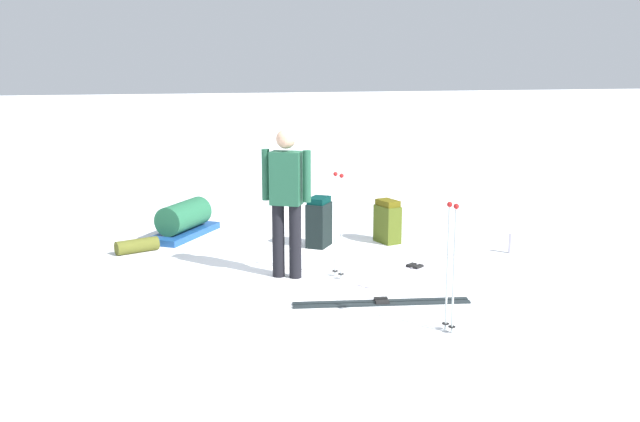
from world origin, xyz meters
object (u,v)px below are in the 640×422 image
(ski_pair_far, at_px, (415,268))
(backpack_large_dark, at_px, (319,222))
(skier_standing, at_px, (286,195))
(ski_poles_planted_near, at_px, (338,220))
(gear_sled, at_px, (184,221))
(ski_pair_near, at_px, (381,303))
(backpack_bright, at_px, (387,222))
(thermos_bottle, at_px, (511,243))
(sleeping_mat_rolled, at_px, (137,246))
(ski_poles_planted_far, at_px, (451,261))

(ski_pair_far, relative_size, backpack_large_dark, 2.55)
(skier_standing, height_order, ski_poles_planted_near, skier_standing)
(backpack_large_dark, xyz_separation_m, gear_sled, (-0.94, -1.73, -0.10))
(skier_standing, distance_m, ski_poles_planted_near, 0.65)
(ski_pair_far, bearing_deg, ski_pair_near, -32.95)
(backpack_bright, relative_size, thermos_bottle, 2.25)
(ski_pair_near, height_order, backpack_bright, backpack_bright)
(skier_standing, distance_m, ski_pair_near, 1.68)
(gear_sled, bearing_deg, backpack_bright, 70.91)
(skier_standing, relative_size, sleeping_mat_rolled, 3.09)
(backpack_large_dark, relative_size, sleeping_mat_rolled, 1.21)
(skier_standing, relative_size, thermos_bottle, 6.54)
(skier_standing, height_order, sleeping_mat_rolled, skier_standing)
(backpack_bright, relative_size, ski_poles_planted_far, 0.48)
(ski_pair_far, bearing_deg, backpack_bright, 177.72)
(backpack_bright, height_order, ski_poles_planted_near, ski_poles_planted_near)
(ski_pair_far, relative_size, sleeping_mat_rolled, 3.07)
(ski_pair_far, relative_size, gear_sled, 1.29)
(skier_standing, distance_m, backpack_large_dark, 1.59)
(skier_standing, height_order, gear_sled, skier_standing)
(sleeping_mat_rolled, bearing_deg, gear_sled, 141.21)
(ski_pair_far, xyz_separation_m, ski_poles_planted_far, (2.05, -0.37, 0.67))
(ski_pair_far, height_order, ski_poles_planted_near, ski_poles_planted_near)
(ski_poles_planted_near, distance_m, ski_poles_planted_far, 1.98)
(ski_pair_near, relative_size, gear_sled, 1.40)
(gear_sled, distance_m, thermos_bottle, 4.45)
(ski_pair_far, height_order, backpack_bright, backpack_bright)
(backpack_large_dark, distance_m, gear_sled, 1.97)
(ski_pair_near, bearing_deg, backpack_large_dark, -176.68)
(skier_standing, relative_size, backpack_large_dark, 2.56)
(ski_pair_near, xyz_separation_m, backpack_bright, (-2.47, 0.81, 0.27))
(ski_pair_far, height_order, backpack_large_dark, backpack_large_dark)
(ski_pair_near, xyz_separation_m, ski_pair_far, (-1.16, 0.75, -0.00))
(backpack_bright, relative_size, gear_sled, 0.45)
(ski_poles_planted_near, relative_size, ski_poles_planted_far, 1.00)
(ski_poles_planted_near, xyz_separation_m, gear_sled, (-2.40, -1.65, -0.45))
(ski_poles_planted_far, distance_m, gear_sled, 4.86)
(ski_pair_far, bearing_deg, sleeping_mat_rolled, -114.02)
(sleeping_mat_rolled, bearing_deg, ski_pair_near, 43.73)
(ski_pair_near, xyz_separation_m, sleeping_mat_rolled, (-2.62, -2.50, 0.08))
(backpack_large_dark, bearing_deg, ski_poles_planted_near, -3.23)
(ski_pair_near, bearing_deg, ski_pair_far, 147.05)
(ski_poles_planted_far, height_order, sleeping_mat_rolled, ski_poles_planted_far)
(backpack_large_dark, bearing_deg, ski_pair_far, 34.82)
(ski_pair_near, relative_size, ski_poles_planted_far, 1.51)
(ski_pair_near, height_order, backpack_large_dark, backpack_large_dark)
(gear_sled, bearing_deg, sleeping_mat_rolled, -38.79)
(skier_standing, xyz_separation_m, ski_pair_near, (1.14, 0.79, -0.94))
(ski_poles_planted_far, xyz_separation_m, gear_sled, (-4.29, -2.26, -0.45))
(ski_pair_far, height_order, sleeping_mat_rolled, sleeping_mat_rolled)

